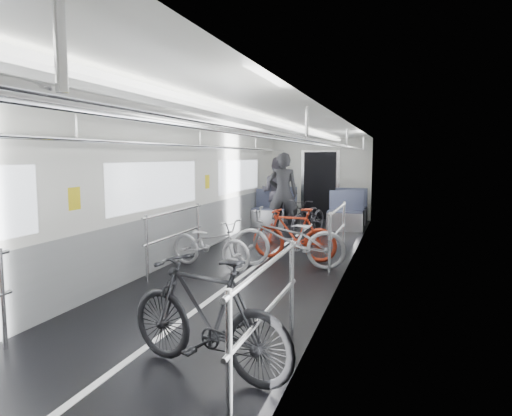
{
  "coord_description": "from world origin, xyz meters",
  "views": [
    {
      "loc": [
        2.33,
        -6.6,
        1.86
      ],
      "look_at": [
        0.0,
        0.69,
        1.0
      ],
      "focal_mm": 32.0,
      "sensor_mm": 36.0,
      "label": 1
    }
  ],
  "objects": [
    {
      "name": "person_standing",
      "position": [
        -0.39,
        4.01,
        0.98
      ],
      "size": [
        0.79,
        0.59,
        1.96
      ],
      "primitive_type": "imported",
      "rotation": [
        0.0,
        0.0,
        3.32
      ],
      "color": "black",
      "rests_on": "floor"
    },
    {
      "name": "bike_right_mid",
      "position": [
        0.55,
        0.71,
        0.5
      ],
      "size": [
        1.96,
        0.83,
        1.0
      ],
      "primitive_type": "imported",
      "rotation": [
        0.0,
        0.0,
        -1.48
      ],
      "color": "#A1A1A5",
      "rests_on": "floor"
    },
    {
      "name": "bike_left_far",
      "position": [
        -0.68,
        0.32,
        0.42
      ],
      "size": [
        1.68,
        0.92,
        0.83
      ],
      "primitive_type": "imported",
      "rotation": [
        0.0,
        0.0,
        1.33
      ],
      "color": "#B7B6BC",
      "rests_on": "floor"
    },
    {
      "name": "bike_right_far",
      "position": [
        0.51,
        1.31,
        0.48
      ],
      "size": [
        1.62,
        0.6,
        0.95
      ],
      "primitive_type": "imported",
      "rotation": [
        0.0,
        0.0,
        -1.67
      ],
      "color": "maroon",
      "rests_on": "floor"
    },
    {
      "name": "person_seated",
      "position": [
        -0.84,
        5.18,
        0.92
      ],
      "size": [
        0.98,
        0.8,
        1.85
      ],
      "primitive_type": "imported",
      "rotation": [
        0.0,
        0.0,
        3.02
      ],
      "color": "#34313A",
      "rests_on": "floor"
    },
    {
      "name": "bike_aisle",
      "position": [
        0.28,
        3.91,
        0.44
      ],
      "size": [
        0.99,
        1.78,
        0.89
      ],
      "primitive_type": "imported",
      "rotation": [
        0.0,
        0.0,
        -0.25
      ],
      "color": "black",
      "rests_on": "floor"
    },
    {
      "name": "car_shell",
      "position": [
        0.0,
        1.78,
        1.13
      ],
      "size": [
        3.02,
        14.01,
        2.41
      ],
      "color": "black",
      "rests_on": "ground"
    },
    {
      "name": "bike_right_near",
      "position": [
        0.78,
        -3.14,
        0.52
      ],
      "size": [
        1.78,
        0.91,
        1.03
      ],
      "primitive_type": "imported",
      "rotation": [
        0.0,
        0.0,
        -1.83
      ],
      "color": "black",
      "rests_on": "floor"
    }
  ]
}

